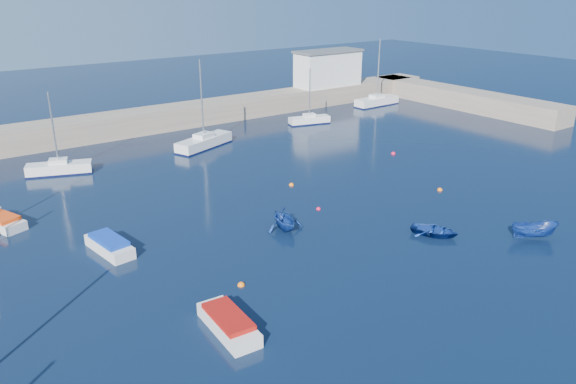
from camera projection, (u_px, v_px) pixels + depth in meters
ground at (430, 285)px, 34.49m from camera, size 220.00×220.00×0.00m
back_wall at (139, 122)px, 68.85m from camera, size 96.00×4.50×2.60m
right_arm at (461, 98)px, 82.44m from camera, size 4.50×32.00×2.60m
harbor_office at (328, 69)px, 84.00m from camera, size 10.00×4.00×5.00m
sailboat_5 at (59, 168)px, 54.07m from camera, size 6.18×3.68×7.95m
sailboat_6 at (204, 142)px, 62.63m from camera, size 7.67×4.64×9.71m
sailboat_7 at (309, 120)px, 73.03m from camera, size 5.56×2.80×7.12m
sailboat_8 at (377, 101)px, 83.82m from camera, size 7.46×2.30×9.69m
motorboat_0 at (228, 323)px, 29.80m from camera, size 1.90×4.70×1.03m
motorboat_1 at (109, 245)px, 38.52m from camera, size 2.14×4.59×1.08m
dinghy_center at (435, 231)px, 41.08m from camera, size 3.77×4.17×0.71m
dinghy_left at (284, 219)px, 41.93m from camera, size 3.28×3.64×1.69m
dinghy_right at (534, 230)px, 40.46m from camera, size 3.47×2.99×1.30m
buoy_0 at (241, 285)px, 34.41m from camera, size 0.46×0.46×0.46m
buoy_1 at (318, 209)px, 45.87m from camera, size 0.39×0.39×0.39m
buoy_2 at (440, 190)px, 50.03m from camera, size 0.46×0.46×0.46m
buoy_3 at (291, 185)px, 51.24m from camera, size 0.47×0.47×0.47m
buoy_4 at (393, 154)px, 60.51m from camera, size 0.49×0.49×0.49m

